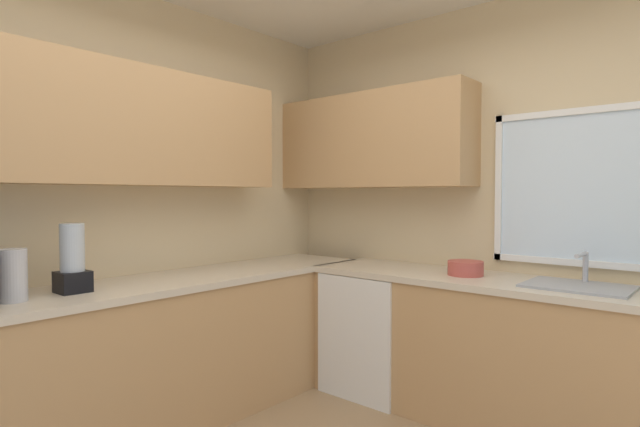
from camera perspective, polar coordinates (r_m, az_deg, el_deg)
room_shell at (r=2.87m, az=-4.74°, el=11.58°), size 3.55×3.79×2.74m
counter_run_left at (r=3.18m, az=-20.42°, el=-15.38°), size 0.65×3.40×0.88m
counter_run_back at (r=3.29m, az=21.17°, el=-14.75°), size 2.64×0.65×0.88m
dishwasher at (r=3.69m, az=6.53°, el=-13.16°), size 0.60×0.60×0.84m
kettle at (r=2.79m, az=-31.68°, el=-6.03°), size 0.13×0.13×0.25m
sink_assembly at (r=3.10m, az=27.38°, el=-7.30°), size 0.53×0.40×0.19m
bowl at (r=3.30m, az=16.27°, el=-6.01°), size 0.22×0.22×0.09m
blender_appliance at (r=2.91m, az=-26.41°, el=-4.92°), size 0.15×0.15×0.36m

